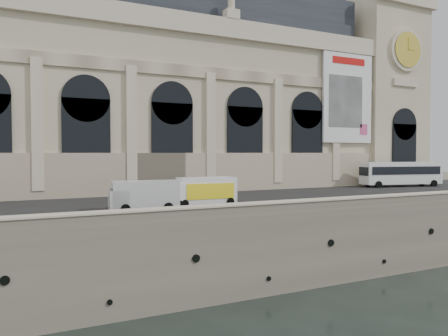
{
  "coord_description": "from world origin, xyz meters",
  "views": [
    {
      "loc": [
        -21.61,
        -28.14,
        11.01
      ],
      "look_at": [
        3.01,
        22.0,
        9.06
      ],
      "focal_mm": 35.0,
      "sensor_mm": 36.0,
      "label": 1
    }
  ],
  "objects_px": {
    "van_b": "(155,196)",
    "box_truck": "(203,191)",
    "bus_right": "(401,173)",
    "van_c": "(141,196)"
  },
  "relations": [
    {
      "from": "van_c",
      "to": "box_truck",
      "type": "bearing_deg",
      "value": 13.32
    },
    {
      "from": "van_b",
      "to": "van_c",
      "type": "distance_m",
      "value": 1.68
    },
    {
      "from": "box_truck",
      "to": "van_b",
      "type": "bearing_deg",
      "value": -171.78
    },
    {
      "from": "bus_right",
      "to": "van_c",
      "type": "distance_m",
      "value": 42.49
    },
    {
      "from": "van_b",
      "to": "box_truck",
      "type": "xyz_separation_m",
      "value": [
        4.98,
        0.72,
        0.13
      ]
    },
    {
      "from": "van_c",
      "to": "box_truck",
      "type": "distance_m",
      "value": 6.62
    },
    {
      "from": "van_c",
      "to": "box_truck",
      "type": "xyz_separation_m",
      "value": [
        6.44,
        1.53,
        0.01
      ]
    },
    {
      "from": "box_truck",
      "to": "bus_right",
      "type": "bearing_deg",
      "value": 12.54
    },
    {
      "from": "van_b",
      "to": "box_truck",
      "type": "distance_m",
      "value": 5.03
    },
    {
      "from": "van_b",
      "to": "box_truck",
      "type": "relative_size",
      "value": 0.85
    }
  ]
}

